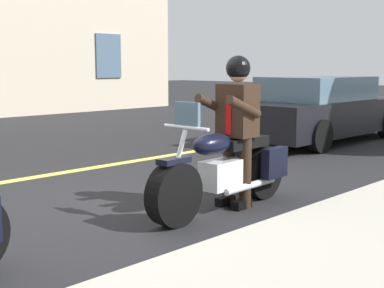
% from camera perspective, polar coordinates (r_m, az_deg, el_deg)
% --- Properties ---
extents(ground_plane, '(80.00, 80.00, 0.00)m').
position_cam_1_polar(ground_plane, '(6.27, -9.49, -6.60)').
color(ground_plane, black).
extents(lane_center_stripe, '(60.00, 0.16, 0.01)m').
position_cam_1_polar(lane_center_stripe, '(7.94, -17.96, -3.67)').
color(lane_center_stripe, '#E5DB4C').
rests_on(lane_center_stripe, ground_plane).
extents(motorcycle_main, '(2.22, 0.66, 1.26)m').
position_cam_1_polar(motorcycle_main, '(5.92, 3.75, -2.91)').
color(motorcycle_main, black).
rests_on(motorcycle_main, ground_plane).
extents(rider_main, '(0.64, 0.57, 1.74)m').
position_cam_1_polar(rider_main, '(5.98, 4.90, 2.86)').
color(rider_main, black).
rests_on(rider_main, ground_plane).
extents(car_dark, '(4.60, 1.92, 1.40)m').
position_cam_1_polar(car_dark, '(11.69, 13.78, 3.67)').
color(car_dark, black).
rests_on(car_dark, ground_plane).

